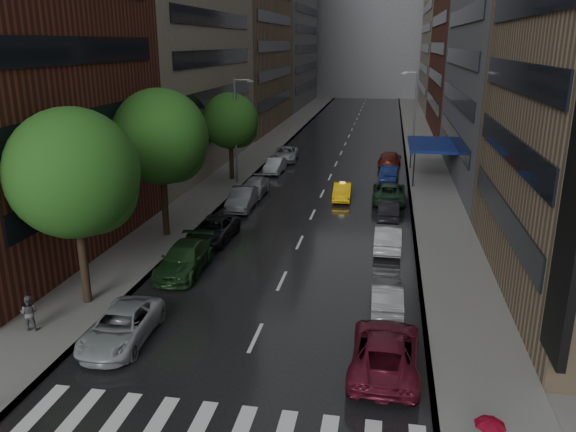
% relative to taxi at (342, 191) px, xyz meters
% --- Properties ---
extents(ground, '(220.00, 220.00, 0.00)m').
position_rel_taxi_xyz_m(ground, '(-1.76, -26.53, -0.65)').
color(ground, gray).
rests_on(ground, ground).
extents(road, '(14.00, 140.00, 0.01)m').
position_rel_taxi_xyz_m(road, '(-1.76, 23.47, -0.64)').
color(road, black).
rests_on(road, ground).
extents(sidewalk_left, '(4.00, 140.00, 0.15)m').
position_rel_taxi_xyz_m(sidewalk_left, '(-10.76, 23.47, -0.57)').
color(sidewalk_left, gray).
rests_on(sidewalk_left, ground).
extents(sidewalk_right, '(4.00, 140.00, 0.15)m').
position_rel_taxi_xyz_m(sidewalk_right, '(7.24, 23.47, -0.57)').
color(sidewalk_right, gray).
rests_on(sidewalk_right, ground).
extents(crosswalk, '(13.15, 2.80, 0.01)m').
position_rel_taxi_xyz_m(crosswalk, '(-1.56, -28.53, -0.64)').
color(crosswalk, silver).
rests_on(crosswalk, ground).
extents(buildings_left, '(8.00, 108.00, 38.00)m').
position_rel_taxi_xyz_m(buildings_left, '(-16.76, 32.26, 15.34)').
color(buildings_left, maroon).
rests_on(buildings_left, ground).
extents(buildings_right, '(8.05, 109.10, 36.00)m').
position_rel_taxi_xyz_m(buildings_right, '(13.24, 30.17, 14.39)').
color(buildings_right, '#937A5B').
rests_on(buildings_right, ground).
extents(building_far, '(40.00, 14.00, 32.00)m').
position_rel_taxi_xyz_m(building_far, '(-1.76, 91.47, 15.35)').
color(building_far, slate).
rests_on(building_far, ground).
extents(tree_near, '(5.85, 5.85, 9.33)m').
position_rel_taxi_xyz_m(tree_near, '(-10.36, -20.81, 5.74)').
color(tree_near, '#382619').
rests_on(tree_near, ground).
extents(tree_mid, '(5.89, 5.89, 9.38)m').
position_rel_taxi_xyz_m(tree_mid, '(-10.36, -10.88, 5.77)').
color(tree_mid, '#382619').
rests_on(tree_mid, ground).
extents(tree_far, '(4.91, 4.91, 7.82)m').
position_rel_taxi_xyz_m(tree_far, '(-10.36, 4.68, 4.70)').
color(tree_far, '#382619').
rests_on(tree_far, ground).
extents(taxi, '(1.50, 3.98, 1.30)m').
position_rel_taxi_xyz_m(taxi, '(0.00, 0.00, 0.00)').
color(taxi, '#FFBA0D').
rests_on(taxi, ground).
extents(parked_cars_left, '(2.74, 43.22, 1.57)m').
position_rel_taxi_xyz_m(parked_cars_left, '(-7.16, -5.86, 0.07)').
color(parked_cars_left, '#9EA4A7').
rests_on(parked_cars_left, ground).
extents(parked_cars_right, '(2.69, 42.85, 1.53)m').
position_rel_taxi_xyz_m(parked_cars_right, '(3.64, -5.84, 0.09)').
color(parked_cars_right, maroon).
rests_on(parked_cars_right, ground).
extents(ped_black_umbrella, '(0.96, 0.98, 2.09)m').
position_rel_taxi_xyz_m(ped_black_umbrella, '(-11.35, -23.76, 0.75)').
color(ped_black_umbrella, '#55565B').
rests_on(ped_black_umbrella, sidewalk_left).
extents(street_lamp_left, '(1.74, 0.22, 9.00)m').
position_rel_taxi_xyz_m(street_lamp_left, '(-9.48, 3.47, 4.24)').
color(street_lamp_left, gray).
rests_on(street_lamp_left, sidewalk_left).
extents(street_lamp_right, '(1.74, 0.22, 9.00)m').
position_rel_taxi_xyz_m(street_lamp_right, '(5.96, 18.47, 4.24)').
color(street_lamp_right, gray).
rests_on(street_lamp_right, sidewalk_right).
extents(awning, '(4.00, 8.00, 3.12)m').
position_rel_taxi_xyz_m(awning, '(7.23, 8.47, 2.49)').
color(awning, navy).
rests_on(awning, sidewalk_right).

